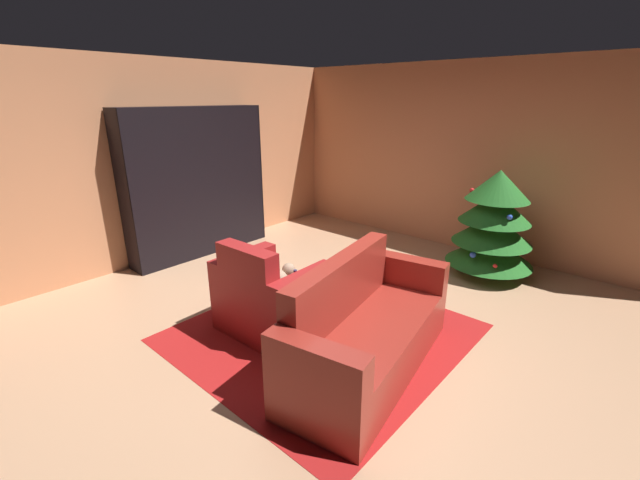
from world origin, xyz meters
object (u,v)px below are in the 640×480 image
bookshelf_unit (205,183)px  book_stack_on_table (321,293)px  couch_red (365,333)px  coffee_table (313,300)px  decorated_tree (493,224)px  armchair_red (270,300)px  bottle_on_table (296,288)px

bookshelf_unit → book_stack_on_table: (2.74, -0.64, -0.56)m
couch_red → book_stack_on_table: couch_red is taller
bookshelf_unit → coffee_table: bearing=-14.5°
bookshelf_unit → decorated_tree: bookshelf_unit is taller
armchair_red → decorated_tree: bearing=68.7°
bottle_on_table → book_stack_on_table: bearing=65.5°
couch_red → bottle_on_table: couch_red is taller
bookshelf_unit → book_stack_on_table: 2.87m
coffee_table → book_stack_on_table: size_ratio=2.91×
armchair_red → bottle_on_table: armchair_red is taller
coffee_table → book_stack_on_table: book_stack_on_table is taller
bookshelf_unit → decorated_tree: (3.40, 1.82, -0.33)m
book_stack_on_table → decorated_tree: size_ratio=0.16×
couch_red → decorated_tree: (0.06, 2.59, 0.36)m
bookshelf_unit → book_stack_on_table: size_ratio=9.31×
coffee_table → bottle_on_table: bearing=-105.9°
couch_red → decorated_tree: 2.61m
coffee_table → decorated_tree: 2.64m
armchair_red → book_stack_on_table: 0.49m
coffee_table → book_stack_on_table: 0.10m
book_stack_on_table → decorated_tree: 2.56m
book_stack_on_table → decorated_tree: decorated_tree is taller
bookshelf_unit → couch_red: bookshelf_unit is taller
bottle_on_table → decorated_tree: size_ratio=0.22×
armchair_red → coffee_table: bearing=31.3°
couch_red → decorated_tree: size_ratio=1.47×
couch_red → coffee_table: (-0.65, 0.07, 0.05)m
bookshelf_unit → bottle_on_table: bearing=-18.2°
couch_red → armchair_red: bearing=-171.9°
decorated_tree → armchair_red: bearing=-111.3°
bookshelf_unit → couch_red: (3.34, -0.77, -0.68)m
couch_red → bottle_on_table: size_ratio=6.56×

